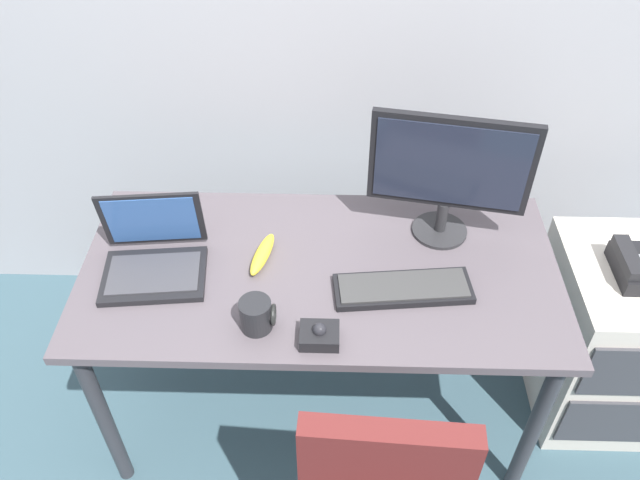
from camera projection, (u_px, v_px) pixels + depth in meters
name	position (u px, v px, depth m)	size (l,w,h in m)	color
ground_plane	(320.00, 403.00, 2.50)	(8.00, 8.00, 0.00)	#354F5A
desk	(320.00, 287.00, 2.04)	(1.49, 0.73, 0.75)	#4F484D
file_cabinet	(605.00, 337.00, 2.31)	(0.42, 0.53, 0.69)	beige
monitor_main	(450.00, 171.00, 1.94)	(0.49, 0.18, 0.44)	#262628
keyboard	(403.00, 288.00, 1.90)	(0.42, 0.18, 0.03)	black
laptop	(154.00, 255.00, 1.95)	(0.33, 0.29, 0.24)	black
trackball_mouse	(319.00, 335.00, 1.76)	(0.11, 0.09, 0.07)	black
coffee_mug	(257.00, 315.00, 1.78)	(0.10, 0.09, 0.10)	black
banana	(262.00, 254.00, 2.00)	(0.19, 0.04, 0.04)	yellow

